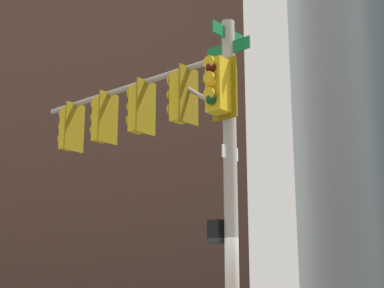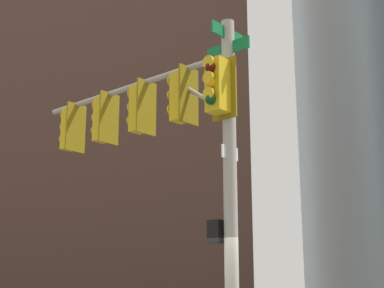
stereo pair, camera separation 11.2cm
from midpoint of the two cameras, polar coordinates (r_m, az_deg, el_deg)
The scene contains 1 object.
signal_pole_assembly at distance 11.66m, azimuth -2.50°, elevation 1.23°, with size 4.08×4.57×6.58m.
Camera 2 is at (-10.28, 0.09, 1.58)m, focal length 54.73 mm.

